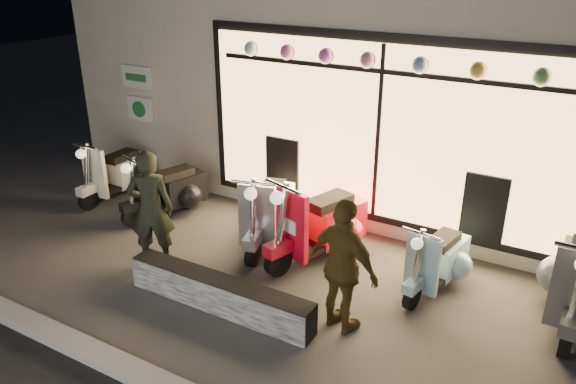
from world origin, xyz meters
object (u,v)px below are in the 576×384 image
(graffiti_barrier, at_px, (220,294))
(scooter_silver, at_px, (270,209))
(man, at_px, (151,209))
(woman, at_px, (344,267))
(scooter_red, at_px, (326,222))

(graffiti_barrier, distance_m, scooter_silver, 1.85)
(scooter_silver, bearing_deg, man, -139.44)
(graffiti_barrier, relative_size, woman, 1.55)
(scooter_red, bearing_deg, man, -125.09)
(scooter_silver, relative_size, scooter_red, 0.96)
(man, distance_m, woman, 2.72)
(graffiti_barrier, height_order, man, man)
(graffiti_barrier, bearing_deg, woman, 15.47)
(graffiti_barrier, bearing_deg, scooter_red, 75.10)
(graffiti_barrier, xyz_separation_m, man, (-1.35, 0.41, 0.59))
(scooter_silver, xyz_separation_m, man, (-0.93, -1.38, 0.34))
(scooter_silver, height_order, man, man)
(scooter_silver, height_order, scooter_red, scooter_red)
(man, bearing_deg, scooter_silver, -154.97)
(scooter_red, bearing_deg, woman, -39.18)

